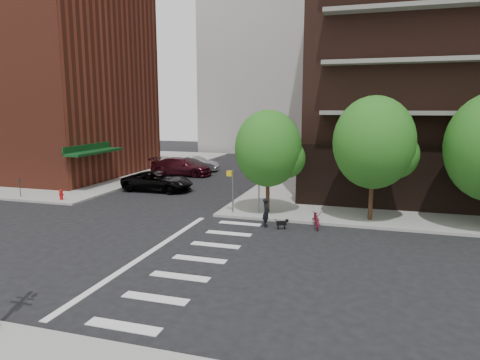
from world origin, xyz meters
name	(u,v)px	position (x,y,z in m)	size (l,w,h in m)	color
ground	(138,253)	(0.00, 0.00, 0.00)	(120.00, 120.00, 0.00)	black
sidewalk_nw	(53,164)	(-24.50, 23.50, 0.07)	(31.00, 33.00, 0.15)	gray
crosswalk	(183,257)	(2.21, 0.00, 0.01)	(3.85, 13.00, 0.01)	silver
midrise_nw	(27,68)	(-22.00, 18.00, 10.15)	(21.40, 15.50, 20.00)	maroon
tree_a	(268,149)	(4.00, 8.50, 4.04)	(4.00, 4.00, 5.90)	#301E11
tree_b	(374,143)	(10.00, 8.50, 4.54)	(4.50, 4.50, 6.65)	#301E11
pedestrian_signal	(238,185)	(2.32, 7.92, 1.85)	(2.18, 0.67, 2.60)	slate
fire_hydrant	(61,194)	(-10.50, 7.80, 0.55)	(0.24, 0.24, 0.73)	#A50C0C
parking_meter	(20,186)	(-14.00, 7.80, 0.96)	(0.10, 0.08, 1.32)	black
parked_car_black	(158,181)	(-5.94, 13.29, 0.77)	(5.54, 2.55, 1.54)	black
parked_car_maroon	(181,167)	(-7.41, 20.88, 0.86)	(5.92, 2.41, 1.72)	#42111A
parked_car_silver	(196,164)	(-7.17, 24.02, 0.75)	(4.57, 1.59, 1.51)	#A9AAB1
scooter	(316,218)	(7.21, 6.50, 0.50)	(0.67, 1.92, 1.01)	maroon
dog_walker	(266,213)	(4.54, 5.82, 0.80)	(0.38, 0.58, 1.60)	black
dog	(282,223)	(5.49, 5.59, 0.34)	(0.65, 0.36, 0.55)	black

